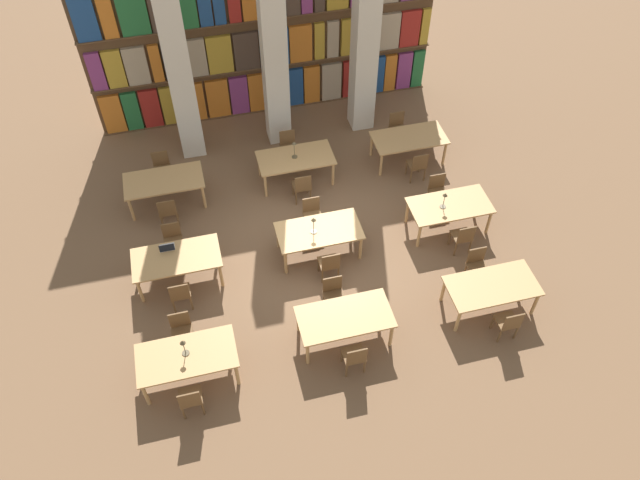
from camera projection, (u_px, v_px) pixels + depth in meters
name	position (u px, v px, depth m)	size (l,w,h in m)	color
ground_plane	(317.00, 252.00, 14.22)	(40.00, 40.00, 0.00)	brown
bookshelf_bank	(263.00, 21.00, 15.80)	(9.21, 0.35, 5.50)	brown
pillar_left	(175.00, 49.00, 14.33)	(0.59, 0.59, 6.00)	beige
pillar_center	(273.00, 36.00, 14.71)	(0.59, 0.59, 6.00)	beige
pillar_right	(366.00, 24.00, 15.09)	(0.59, 0.59, 6.00)	beige
reading_table_0	(187.00, 357.00, 11.64)	(1.86, 0.96, 0.74)	tan
chair_0	(190.00, 399.00, 11.28)	(0.42, 0.40, 0.88)	brown
chair_1	(182.00, 330.00, 12.26)	(0.42, 0.40, 0.88)	brown
desk_lamp_0	(183.00, 345.00, 11.39)	(0.14, 0.14, 0.42)	brown
reading_table_1	(345.00, 319.00, 12.21)	(1.86, 0.96, 0.74)	tan
chair_2	(355.00, 357.00, 11.86)	(0.42, 0.40, 0.88)	brown
chair_3	(334.00, 294.00, 12.84)	(0.42, 0.40, 0.88)	brown
reading_table_2	(492.00, 288.00, 12.72)	(1.86, 0.96, 0.74)	tan
chair_4	(508.00, 322.00, 12.37)	(0.42, 0.40, 0.88)	brown
chair_5	(477.00, 265.00, 13.35)	(0.42, 0.40, 0.88)	brown
reading_table_3	(177.00, 260.00, 13.20)	(1.86, 0.96, 0.74)	tan
chair_6	(180.00, 293.00, 12.85)	(0.42, 0.40, 0.88)	brown
chair_7	(173.00, 240.00, 13.83)	(0.42, 0.40, 0.88)	brown
laptop	(167.00, 248.00, 13.27)	(0.32, 0.22, 0.21)	silver
reading_table_4	(319.00, 233.00, 13.72)	(1.86, 0.96, 0.74)	tan
chair_8	(329.00, 264.00, 13.37)	(0.42, 0.40, 0.88)	brown
chair_9	(312.00, 214.00, 14.35)	(0.42, 0.40, 0.88)	brown
desk_lamp_1	(314.00, 223.00, 13.40)	(0.14, 0.14, 0.44)	brown
reading_table_5	(450.00, 207.00, 14.23)	(1.86, 0.96, 0.74)	tan
chair_10	(463.00, 236.00, 13.89)	(0.42, 0.40, 0.88)	brown
chair_11	(438.00, 190.00, 14.87)	(0.42, 0.40, 0.88)	brown
desk_lamp_2	(445.00, 198.00, 13.92)	(0.14, 0.14, 0.43)	brown
reading_table_6	(164.00, 182.00, 14.78)	(1.86, 0.96, 0.74)	tan
chair_12	(168.00, 210.00, 14.43)	(0.42, 0.40, 0.88)	brown
chair_13	(162.00, 167.00, 15.41)	(0.42, 0.40, 0.88)	brown
reading_table_7	(296.00, 160.00, 15.32)	(1.86, 0.96, 0.74)	tan
chair_14	(302.00, 186.00, 14.97)	(0.42, 0.40, 0.88)	brown
chair_15	(289.00, 146.00, 15.94)	(0.42, 0.40, 0.88)	brown
desk_lamp_3	(294.00, 147.00, 15.02)	(0.14, 0.14, 0.48)	brown
reading_table_8	(409.00, 140.00, 15.83)	(1.86, 0.96, 0.74)	tan
chair_16	(418.00, 165.00, 15.47)	(0.42, 0.40, 0.88)	brown
chair_17	(397.00, 127.00, 16.45)	(0.42, 0.40, 0.88)	brown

